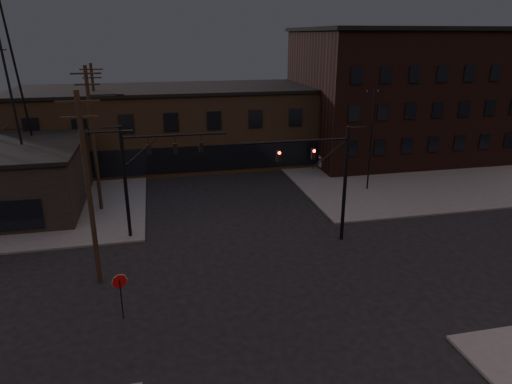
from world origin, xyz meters
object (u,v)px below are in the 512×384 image
Objects in this scene: traffic_signal_near at (330,173)px; stop_sign at (120,286)px; car_crossing at (259,156)px; parked_car_lot_b at (342,162)px; traffic_signal_far at (144,168)px; parked_car_lot_a at (358,155)px.

traffic_signal_near is 15.17m from stop_sign.
car_crossing is (0.14, 21.30, -4.17)m from traffic_signal_near.
traffic_signal_near is 18.65m from parked_car_lot_b.
parked_car_lot_b is at bearing 63.86° from traffic_signal_near.
stop_sign is at bearing -97.32° from traffic_signal_far.
traffic_signal_near is 1.74× the size of car_crossing.
traffic_signal_near is 1.56× the size of parked_car_lot_b.
traffic_signal_far reaches higher than parked_car_lot_a.
traffic_signal_far reaches higher than parked_car_lot_b.
stop_sign is at bearing 154.82° from parked_car_lot_b.
traffic_signal_near is 3.23× the size of stop_sign.
traffic_signal_near is at bearing -16.17° from traffic_signal_far.
traffic_signal_near reaches higher than car_crossing.
traffic_signal_far is 10.55m from stop_sign.
traffic_signal_near is at bearing 135.94° from parked_car_lot_a.
stop_sign reaches higher than parked_car_lot_a.
parked_car_lot_b is 9.31m from car_crossing.
traffic_signal_near is at bearing 171.79° from parked_car_lot_b.
parked_car_lot_b is at bearing 46.88° from stop_sign.
stop_sign is at bearing -154.10° from traffic_signal_near.
stop_sign is 0.50× the size of parked_car_lot_a.
traffic_signal_far is at bearing -123.09° from car_crossing.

